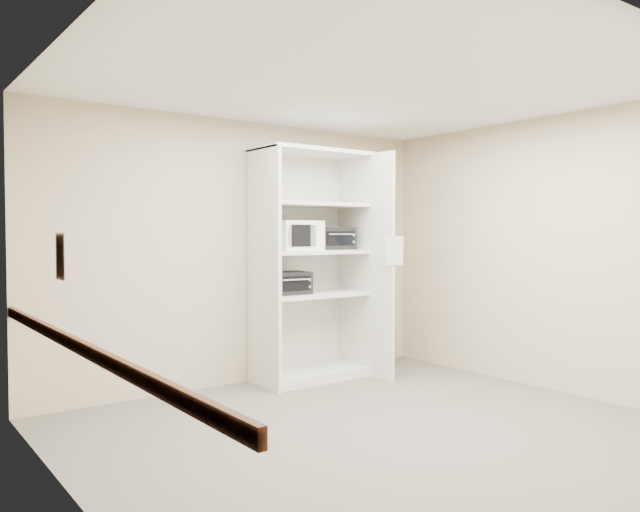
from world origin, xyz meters
TOP-DOWN VIEW (x-y plane):
  - floor at (0.00, 0.00)m, footprint 4.50×4.00m
  - ceiling at (0.00, 0.00)m, footprint 4.50×4.00m
  - wall_back at (0.00, 2.00)m, footprint 4.50×0.02m
  - wall_front at (0.00, -2.00)m, footprint 4.50×0.02m
  - wall_left at (-2.25, 0.00)m, footprint 0.02×4.00m
  - wall_right at (2.25, 0.00)m, footprint 0.02×4.00m
  - shelving_unit at (0.67, 1.70)m, footprint 1.24×0.92m
  - microwave at (0.41, 1.71)m, footprint 0.54×0.43m
  - toaster_oven_upper at (0.92, 1.73)m, footprint 0.45×0.35m
  - toaster_oven_lower at (0.32, 1.70)m, footprint 0.44×0.35m
  - paper_sign at (1.23, 1.07)m, footprint 0.23×0.02m
  - chair_rail at (-2.23, 0.00)m, footprint 0.04×3.98m
  - wall_poster at (-2.24, 0.34)m, footprint 0.01×0.21m

SIDE VIEW (x-z plane):
  - floor at x=0.00m, z-range -0.01..0.01m
  - chair_rail at x=-2.23m, z-range 0.86..0.94m
  - toaster_oven_lower at x=0.32m, z-range 0.92..1.15m
  - shelving_unit at x=0.67m, z-range -0.08..2.34m
  - wall_back at x=0.00m, z-range 0.00..2.70m
  - wall_front at x=0.00m, z-range 0.00..2.70m
  - wall_left at x=-2.25m, z-range 0.00..2.70m
  - wall_right at x=2.25m, z-range 0.00..2.70m
  - paper_sign at x=1.23m, z-range 1.22..1.51m
  - wall_poster at x=-2.24m, z-range 1.26..1.55m
  - toaster_oven_upper at x=0.92m, z-range 1.37..1.61m
  - microwave at x=0.41m, z-range 1.37..1.68m
  - ceiling at x=0.00m, z-range 2.70..2.71m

